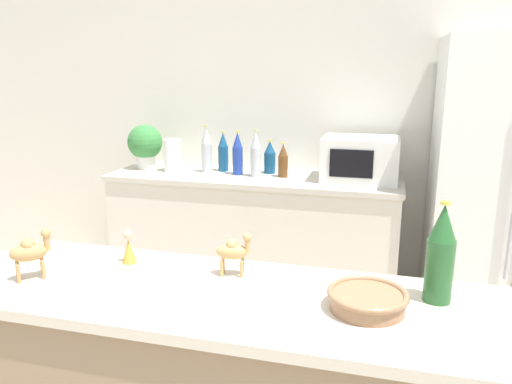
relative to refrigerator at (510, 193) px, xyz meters
name	(u,v)px	position (x,y,z in m)	size (l,w,h in m)	color
wall_back	(319,118)	(-1.20, 0.38, 0.37)	(8.00, 0.06, 2.55)	silver
back_counter	(254,238)	(-1.59, 0.05, -0.44)	(1.98, 0.63, 0.91)	silver
refrigerator	(510,193)	(0.00, 0.00, 0.00)	(0.89, 0.70, 1.80)	white
potted_plant	(145,144)	(-2.41, 0.07, 0.19)	(0.25, 0.25, 0.32)	silver
paper_towel_roll	(173,155)	(-2.18, 0.02, 0.12)	(0.12, 0.12, 0.23)	white
microwave	(360,159)	(-0.89, 0.07, 0.15)	(0.48, 0.37, 0.28)	white
back_bottle_0	(206,150)	(-1.94, 0.05, 0.17)	(0.07, 0.07, 0.33)	#B2B7BC
back_bottle_1	(270,158)	(-1.50, 0.14, 0.12)	(0.08, 0.08, 0.23)	navy
back_bottle_2	(283,161)	(-1.39, 0.04, 0.12)	(0.07, 0.07, 0.23)	brown
back_bottle_3	(256,154)	(-1.57, 0.00, 0.16)	(0.07, 0.07, 0.31)	#B2B7BC
back_bottle_4	(238,154)	(-1.70, 0.03, 0.15)	(0.07, 0.07, 0.30)	navy
back_bottle_5	(223,152)	(-1.84, 0.12, 0.15)	(0.07, 0.07, 0.28)	navy
wine_bottle	(441,254)	(-0.55, -1.70, 0.19)	(0.08, 0.08, 0.31)	#235628
fruit_bowl	(367,299)	(-0.75, -1.81, 0.08)	(0.23, 0.23, 0.06)	#8C6647
camel_figurine	(234,251)	(-1.19, -1.68, 0.13)	(0.12, 0.07, 0.15)	tan
camel_figurine_second	(30,251)	(-1.82, -1.88, 0.14)	(0.13, 0.12, 0.17)	#A87F4C
wise_man_figurine_crimson	(129,249)	(-1.58, -1.67, 0.10)	(0.05, 0.05, 0.12)	#B28933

